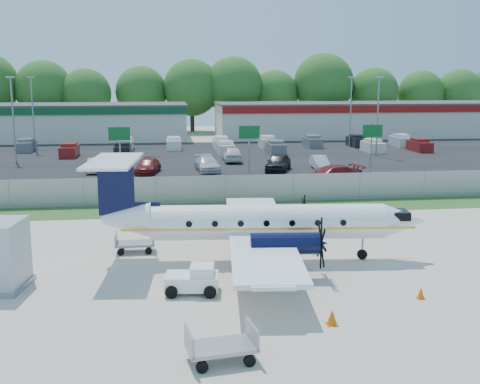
{
  "coord_description": "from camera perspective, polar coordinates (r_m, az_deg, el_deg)",
  "views": [
    {
      "loc": [
        -4.46,
        -28.28,
        8.84
      ],
      "look_at": [
        0.0,
        6.0,
        2.3
      ],
      "focal_mm": 45.0,
      "sensor_mm": 36.0,
      "label": 1
    }
  ],
  "objects": [
    {
      "name": "sign_right",
      "position": [
        54.66,
        12.41,
        4.98
      ],
      "size": [
        1.8,
        0.26,
        5.0
      ],
      "color": "gray",
      "rests_on": "ground"
    },
    {
      "name": "light_pole_ne",
      "position": [
        70.74,
        12.94,
        7.52
      ],
      "size": [
        0.9,
        0.35,
        9.09
      ],
      "color": "gray",
      "rests_on": "ground"
    },
    {
      "name": "perimeter_fence",
      "position": [
        43.23,
        -1.37,
        0.26
      ],
      "size": [
        120.0,
        0.06,
        1.99
      ],
      "color": "gray",
      "rests_on": "ground"
    },
    {
      "name": "light_pole_sw",
      "position": [
        77.93,
        -19.07,
        7.48
      ],
      "size": [
        0.9,
        0.35,
        9.09
      ],
      "color": "gray",
      "rests_on": "ground"
    },
    {
      "name": "far_parking_rows",
      "position": [
        73.94,
        -3.91,
        3.82
      ],
      "size": [
        56.0,
        10.0,
        1.6
      ],
      "primitive_type": null,
      "color": "gray",
      "rests_on": "ground"
    },
    {
      "name": "baggage_cart_far",
      "position": [
        19.62,
        -1.79,
        -14.36
      ],
      "size": [
        2.33,
        1.6,
        1.14
      ],
      "color": "gray",
      "rests_on": "ground"
    },
    {
      "name": "parked_car_f",
      "position": [
        63.36,
        -11.85,
        2.46
      ],
      "size": [
        2.03,
        4.07,
        1.33
      ],
      "primitive_type": "imported",
      "rotation": [
        0.0,
        0.0,
        3.26
      ],
      "color": "#595B5E",
      "rests_on": "ground"
    },
    {
      "name": "pushback_tug",
      "position": [
        25.47,
        -4.36,
        -8.27
      ],
      "size": [
        2.34,
        1.81,
        1.18
      ],
      "color": "white",
      "rests_on": "ground"
    },
    {
      "name": "parked_car_g",
      "position": [
        64.89,
        -0.73,
        2.88
      ],
      "size": [
        2.14,
        4.91,
        1.65
      ],
      "primitive_type": "imported",
      "rotation": [
        0.0,
        0.0,
        3.1
      ],
      "color": "silver",
      "rests_on": "ground"
    },
    {
      "name": "parked_car_b",
      "position": [
        57.73,
        -8.72,
        1.78
      ],
      "size": [
        2.75,
        4.9,
        1.34
      ],
      "primitive_type": "imported",
      "rotation": [
        0.0,
        0.0,
        -0.2
      ],
      "color": "maroon",
      "rests_on": "ground"
    },
    {
      "name": "baggage_cart_near",
      "position": [
        31.61,
        -9.94,
        -4.77
      ],
      "size": [
        2.01,
        1.23,
        1.05
      ],
      "color": "gray",
      "rests_on": "ground"
    },
    {
      "name": "ground",
      "position": [
        29.96,
        1.49,
        -6.45
      ],
      "size": [
        170.0,
        170.0,
        0.0
      ],
      "primitive_type": "plane",
      "color": "beige",
      "rests_on": "ground"
    },
    {
      "name": "grass_verge",
      "position": [
        41.47,
        -1.07,
        -1.58
      ],
      "size": [
        170.0,
        4.0,
        0.02
      ],
      "primitive_type": "cube",
      "color": "#2D561E",
      "rests_on": "ground"
    },
    {
      "name": "sign_left",
      "position": [
        51.57,
        -11.35,
        4.69
      ],
      "size": [
        1.8,
        0.26,
        5.0
      ],
      "color": "gray",
      "rests_on": "ground"
    },
    {
      "name": "tree_line",
      "position": [
        102.75,
        -4.92,
        5.74
      ],
      "size": [
        112.0,
        6.0,
        14.0
      ],
      "primitive_type": null,
      "color": "#28601C",
      "rests_on": "ground"
    },
    {
      "name": "parking_lot",
      "position": [
        68.99,
        -3.65,
        3.34
      ],
      "size": [
        170.0,
        32.0,
        0.02
      ],
      "primitive_type": "cube",
      "color": "black",
      "rests_on": "ground"
    },
    {
      "name": "road_car_mid",
      "position": [
        50.97,
        8.51,
        0.61
      ],
      "size": [
        6.17,
        3.88,
        1.67
      ],
      "primitive_type": "imported",
      "rotation": [
        0.0,
        0.0,
        -1.28
      ],
      "color": "maroon",
      "rests_on": "ground"
    },
    {
      "name": "parked_car_e",
      "position": [
        60.41,
        7.53,
        2.21
      ],
      "size": [
        1.6,
        4.03,
        1.3
      ],
      "primitive_type": "imported",
      "rotation": [
        0.0,
        0.0,
        -0.06
      ],
      "color": "silver",
      "rests_on": "ground"
    },
    {
      "name": "sign_mid",
      "position": [
        51.99,
        0.88,
        4.94
      ],
      "size": [
        1.8,
        0.26,
        5.0
      ],
      "color": "gray",
      "rests_on": "ground"
    },
    {
      "name": "parked_car_c",
      "position": [
        58.37,
        -3.11,
        1.99
      ],
      "size": [
        2.4,
        5.1,
        1.44
      ],
      "primitive_type": "imported",
      "rotation": [
        0.0,
        0.0,
        0.08
      ],
      "color": "silver",
      "rests_on": "ground"
    },
    {
      "name": "cone_nose",
      "position": [
        25.92,
        16.77,
        -9.18
      ],
      "size": [
        0.33,
        0.33,
        0.48
      ],
      "color": "#DF6007",
      "rests_on": "ground"
    },
    {
      "name": "parked_car_a",
      "position": [
        59.14,
        -13.52,
        1.82
      ],
      "size": [
        1.48,
        4.07,
        1.33
      ],
      "primitive_type": "imported",
      "rotation": [
        0.0,
        0.0,
        -0.02
      ],
      "color": "silver",
      "rests_on": "ground"
    },
    {
      "name": "building_east",
      "position": [
        95.46,
        11.29,
        6.78
      ],
      "size": [
        44.4,
        12.4,
        5.24
      ],
      "color": "silver",
      "rests_on": "ground"
    },
    {
      "name": "access_road",
      "position": [
        48.3,
        -1.99,
        0.18
      ],
      "size": [
        170.0,
        8.0,
        0.02
      ],
      "primitive_type": "cube",
      "color": "black",
      "rests_on": "ground"
    },
    {
      "name": "aircraft",
      "position": [
        29.36,
        1.95,
        -2.86
      ],
      "size": [
        16.4,
        16.15,
        5.05
      ],
      "color": "white",
      "rests_on": "ground"
    },
    {
      "name": "light_pole_se",
      "position": [
        80.18,
        10.46,
        7.96
      ],
      "size": [
        0.9,
        0.35,
        9.09
      ],
      "color": "gray",
      "rests_on": "ground"
    },
    {
      "name": "light_pole_nw",
      "position": [
        68.17,
        -20.74,
        6.99
      ],
      "size": [
        0.9,
        0.35,
        9.09
      ],
      "color": "gray",
      "rests_on": "ground"
    },
    {
      "name": "parked_car_d",
      "position": [
        58.54,
        3.63,
        2.01
      ],
      "size": [
        3.61,
        5.29,
        1.67
      ],
      "primitive_type": "imported",
      "rotation": [
        0.0,
        0.0,
        -0.37
      ],
      "color": "black",
      "rests_on": "ground"
    },
    {
      "name": "cone_port_wing",
      "position": [
        22.6,
        8.72,
        -11.67
      ],
      "size": [
        0.42,
        0.42,
        0.59
      ],
      "color": "#DF6007",
      "rests_on": "ground"
    },
    {
      "name": "cone_starboard_wing",
      "position": [
        34.23,
        -0.78,
        -3.86
      ],
      "size": [
        0.33,
        0.33,
        0.47
      ],
      "color": "#DF6007",
      "rests_on": "ground"
    },
    {
      "name": "building_west",
      "position": [
        92.56,
        -19.7,
        6.24
      ],
      "size": [
        46.4,
        12.4,
        5.24
      ],
      "color": "silver",
      "rests_on": "ground"
    }
  ]
}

